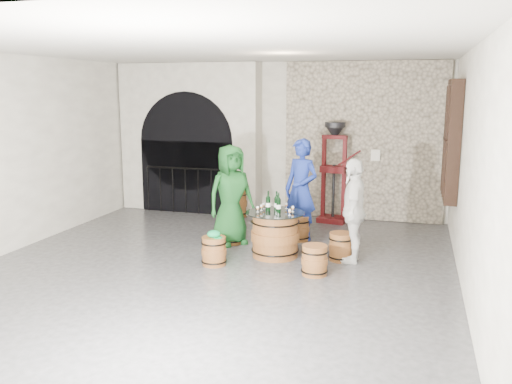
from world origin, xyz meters
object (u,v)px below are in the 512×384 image
(barrel_table, at_px, (275,235))
(barrel_stool_right, at_px, (341,247))
(barrel_stool_far, at_px, (299,228))
(person_white, at_px, (354,210))
(wine_bottle_left, at_px, (268,203))
(wine_bottle_center, at_px, (279,205))
(wine_bottle_right, at_px, (277,203))
(barrel_stool_near_left, at_px, (214,251))
(person_green, at_px, (231,195))
(barrel_stool_left, at_px, (231,231))
(barrel_stool_near_right, at_px, (315,260))
(side_barrel, at_px, (237,203))
(corking_press, at_px, (334,165))
(person_blue, at_px, (301,190))

(barrel_table, height_order, barrel_stool_right, barrel_table)
(barrel_stool_far, xyz_separation_m, person_white, (1.05, -0.93, 0.59))
(wine_bottle_left, relative_size, wine_bottle_center, 1.00)
(wine_bottle_right, bearing_deg, barrel_stool_far, 80.40)
(barrel_stool_near_left, bearing_deg, wine_bottle_left, 48.95)
(person_green, bearing_deg, barrel_stool_near_left, -130.40)
(barrel_stool_left, distance_m, barrel_stool_near_right, 2.07)
(person_white, xyz_separation_m, side_barrel, (-2.69, 2.35, -0.51))
(barrel_stool_far, height_order, corking_press, corking_press)
(barrel_stool_left, xyz_separation_m, person_blue, (1.09, 0.62, 0.68))
(barrel_stool_near_right, bearing_deg, barrel_stool_far, 109.21)
(barrel_stool_near_left, xyz_separation_m, wine_bottle_left, (0.65, 0.74, 0.64))
(barrel_stool_right, xyz_separation_m, person_white, (0.17, 0.01, 0.59))
(corking_press, bearing_deg, barrel_stool_right, -69.66)
(wine_bottle_right, xyz_separation_m, side_barrel, (-1.47, 2.38, -0.56))
(barrel_table, bearing_deg, barrel_stool_right, 4.70)
(person_blue, distance_m, wine_bottle_right, 1.06)
(barrel_stool_left, xyz_separation_m, corking_press, (1.45, 2.07, 0.95))
(wine_bottle_right, bearing_deg, barrel_table, -91.18)
(person_green, height_order, person_white, person_green)
(barrel_stool_far, height_order, person_green, person_green)
(barrel_stool_near_left, height_order, person_green, person_green)
(barrel_stool_far, bearing_deg, barrel_stool_near_right, -70.79)
(barrel_stool_far, relative_size, barrel_stool_right, 1.00)
(wine_bottle_center, bearing_deg, person_blue, 84.23)
(barrel_stool_right, bearing_deg, barrel_stool_near_left, -156.90)
(person_green, distance_m, wine_bottle_center, 1.12)
(wine_bottle_left, bearing_deg, barrel_table, -21.59)
(barrel_stool_near_right, xyz_separation_m, side_barrel, (-2.24, 3.16, 0.08))
(wine_bottle_left, bearing_deg, wine_bottle_center, -25.37)
(barrel_stool_far, distance_m, side_barrel, 2.17)
(barrel_stool_right, bearing_deg, barrel_stool_left, 167.98)
(barrel_stool_near_left, relative_size, person_green, 0.26)
(corking_press, bearing_deg, person_green, -116.20)
(wine_bottle_left, relative_size, side_barrel, 0.55)
(person_green, height_order, wine_bottle_center, person_green)
(barrel_stool_near_right, height_order, barrel_stool_near_left, same)
(barrel_stool_far, distance_m, barrel_stool_near_left, 1.96)
(barrel_stool_near_left, distance_m, corking_press, 3.64)
(barrel_stool_left, bearing_deg, person_blue, 29.47)
(barrel_stool_right, relative_size, person_white, 0.27)
(side_barrel, relative_size, corking_press, 0.30)
(person_blue, height_order, corking_press, corking_press)
(barrel_stool_near_right, distance_m, person_green, 2.17)
(barrel_stool_near_right, height_order, wine_bottle_left, wine_bottle_left)
(barrel_table, bearing_deg, person_green, 151.26)
(barrel_stool_far, height_order, wine_bottle_center, wine_bottle_center)
(side_barrel, bearing_deg, person_green, -74.03)
(barrel_stool_right, xyz_separation_m, barrel_stool_near_left, (-1.82, -0.78, 0.00))
(barrel_stool_right, distance_m, barrel_stool_near_right, 0.84)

